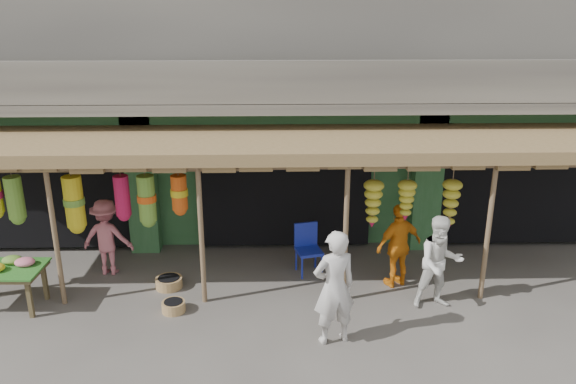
{
  "coord_description": "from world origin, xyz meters",
  "views": [
    {
      "loc": [
        -0.24,
        -9.16,
        5.11
      ],
      "look_at": [
        0.03,
        1.0,
        1.66
      ],
      "focal_mm": 35.0,
      "sensor_mm": 36.0,
      "label": 1
    }
  ],
  "objects_px": {
    "flower_table": "(0,270)",
    "person_right": "(440,263)",
    "person_vendor": "(399,245)",
    "person_shopper": "(107,237)",
    "blue_chair": "(308,246)",
    "person_front": "(334,288)"
  },
  "relations": [
    {
      "from": "blue_chair",
      "to": "person_right",
      "type": "distance_m",
      "value": 2.63
    },
    {
      "from": "person_vendor",
      "to": "person_shopper",
      "type": "distance_m",
      "value": 5.61
    },
    {
      "from": "person_vendor",
      "to": "person_right",
      "type": "bearing_deg",
      "value": 99.82
    },
    {
      "from": "blue_chair",
      "to": "person_vendor",
      "type": "xyz_separation_m",
      "value": [
        1.66,
        -0.62,
        0.26
      ]
    },
    {
      "from": "person_front",
      "to": "person_right",
      "type": "distance_m",
      "value": 2.19
    },
    {
      "from": "flower_table",
      "to": "blue_chair",
      "type": "xyz_separation_m",
      "value": [
        5.4,
        1.26,
        -0.17
      ]
    },
    {
      "from": "blue_chair",
      "to": "person_vendor",
      "type": "height_order",
      "value": "person_vendor"
    },
    {
      "from": "flower_table",
      "to": "person_shopper",
      "type": "relative_size",
      "value": 0.99
    },
    {
      "from": "blue_chair",
      "to": "person_front",
      "type": "xyz_separation_m",
      "value": [
        0.26,
        -2.44,
        0.39
      ]
    },
    {
      "from": "blue_chair",
      "to": "person_front",
      "type": "height_order",
      "value": "person_front"
    },
    {
      "from": "blue_chair",
      "to": "person_vendor",
      "type": "distance_m",
      "value": 1.79
    },
    {
      "from": "blue_chair",
      "to": "person_right",
      "type": "bearing_deg",
      "value": -46.94
    },
    {
      "from": "person_vendor",
      "to": "blue_chair",
      "type": "bearing_deg",
      "value": -44.28
    },
    {
      "from": "person_right",
      "to": "blue_chair",
      "type": "bearing_deg",
      "value": 143.09
    },
    {
      "from": "flower_table",
      "to": "blue_chair",
      "type": "relative_size",
      "value": 1.54
    },
    {
      "from": "person_right",
      "to": "person_shopper",
      "type": "bearing_deg",
      "value": 162.57
    },
    {
      "from": "flower_table",
      "to": "person_front",
      "type": "bearing_deg",
      "value": -10.2
    },
    {
      "from": "flower_table",
      "to": "person_right",
      "type": "distance_m",
      "value": 7.6
    },
    {
      "from": "person_shopper",
      "to": "person_right",
      "type": "bearing_deg",
      "value": 172.43
    },
    {
      "from": "person_right",
      "to": "person_shopper",
      "type": "relative_size",
      "value": 1.1
    },
    {
      "from": "flower_table",
      "to": "person_right",
      "type": "height_order",
      "value": "person_right"
    },
    {
      "from": "person_front",
      "to": "person_shopper",
      "type": "height_order",
      "value": "person_front"
    }
  ]
}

